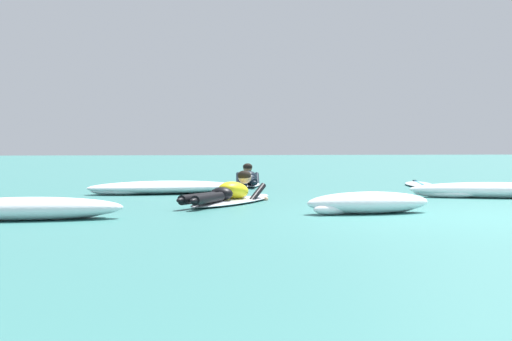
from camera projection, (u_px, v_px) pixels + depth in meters
ground_plane at (296, 180)px, 18.29m from camera, size 120.00×120.00×0.00m
surfer_near at (230, 195)px, 10.50m from camera, size 1.89×2.44×0.54m
surfer_far at (248, 180)px, 15.48m from camera, size 0.87×2.66×0.53m
drifting_surfboard at (419, 184)px, 15.53m from camera, size 1.21×2.26×0.16m
whitewater_mid_left at (165, 188)px, 12.82m from camera, size 2.90×1.25×0.24m
whitewater_mid_right at (25, 209)px, 8.14m from camera, size 2.29×0.60×0.27m
whitewater_back at (369, 203)px, 8.96m from camera, size 1.68×0.62×0.28m
whitewater_far_band at (498, 191)px, 11.71m from camera, size 2.93×1.57×0.27m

